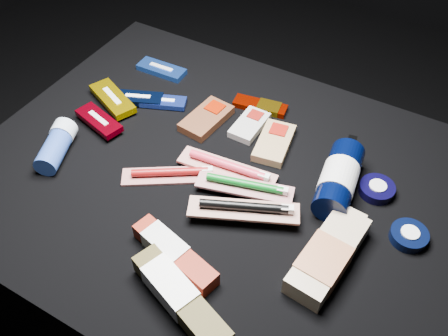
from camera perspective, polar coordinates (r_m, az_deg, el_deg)
The scene contains 22 objects.
ground at distance 1.33m, azimuth -0.80°, elevation -12.50°, with size 3.00×3.00×0.00m, color black.
cloth_table at distance 1.16m, azimuth -0.90°, elevation -7.48°, with size 0.98×0.78×0.40m, color black.
luna_bar_0 at distance 1.27m, azimuth -7.15°, elevation 11.11°, with size 0.12×0.05×0.02m.
luna_bar_1 at distance 1.16m, azimuth -6.96°, elevation 7.51°, with size 0.11×0.08×0.01m.
luna_bar_2 at distance 1.18m, azimuth -9.79°, elevation 7.85°, with size 0.12×0.08×0.01m.
luna_bar_3 at distance 1.18m, azimuth -12.62°, elevation 7.74°, with size 0.14×0.10×0.02m.
luna_bar_4 at distance 1.13m, azimuth -14.10°, elevation 5.29°, with size 0.13×0.07×0.02m.
clif_bar_0 at distance 1.11m, azimuth -1.87°, elevation 5.81°, with size 0.08×0.13×0.02m.
clif_bar_1 at distance 1.10m, azimuth 3.04°, elevation 5.07°, with size 0.06×0.10×0.02m.
clif_bar_2 at distance 1.06m, azimuth 5.83°, elevation 3.07°, with size 0.08×0.13×0.02m.
power_bar at distance 1.15m, azimuth 4.48°, elevation 7.01°, with size 0.13×0.06×0.02m.
lotion_bottle at distance 0.97m, azimuth 13.01°, elevation -1.23°, with size 0.09×0.22×0.07m.
cream_tin_upper at distance 1.01m, azimuth 17.07°, elevation -2.31°, with size 0.07×0.07×0.02m.
cream_tin_lower at distance 0.96m, azimuth 20.38°, elevation -7.25°, with size 0.07×0.07×0.02m.
bodywash_bottle at distance 0.88m, azimuth 11.71°, elevation -9.90°, with size 0.09×0.21×0.04m.
deodorant_stick at distance 1.08m, azimuth -18.61°, elevation 2.43°, with size 0.09×0.13×0.05m.
toothbrush_pack_0 at distance 1.00m, azimuth -6.02°, elevation -0.68°, with size 0.19×0.14×0.02m.
toothbrush_pack_1 at distance 1.00m, azimuth 0.50°, elevation 0.07°, with size 0.21×0.07×0.02m.
toothbrush_pack_2 at distance 0.96m, azimuth 2.53°, elevation -2.05°, with size 0.19×0.09×0.02m.
toothbrush_pack_3 at distance 0.91m, azimuth 2.44°, elevation -4.64°, with size 0.21×0.13×0.02m.
toothpaste_carton_red at distance 0.88m, azimuth -6.01°, elevation -9.46°, with size 0.18×0.08×0.03m.
toothpaste_carton_green at distance 0.82m, azimuth -5.37°, elevation -14.25°, with size 0.21×0.11×0.04m.
Camera 1 is at (0.35, -0.57, 1.14)m, focal length 40.00 mm.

